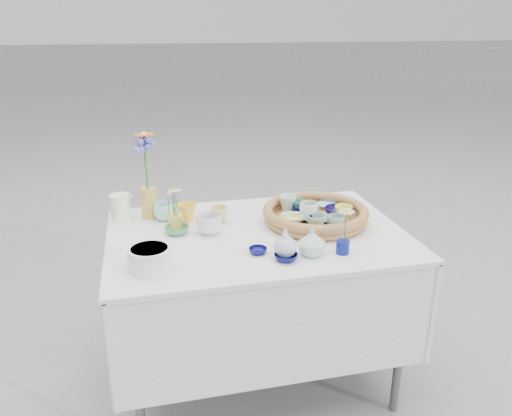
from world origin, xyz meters
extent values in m
plane|color=gray|center=(0.00, 0.00, 0.00)|extent=(80.00, 80.00, 0.00)
imported|color=#000A41|center=(0.26, 0.14, 0.80)|extent=(0.13, 0.13, 0.04)
imported|color=#130C43|center=(0.39, 0.07, 0.80)|extent=(0.12, 0.12, 0.04)
imported|color=#EEF550|center=(0.39, 0.00, 0.82)|extent=(0.10, 0.10, 0.07)
imported|color=#588D6F|center=(0.27, 0.00, 0.80)|extent=(0.14, 0.14, 0.03)
imported|color=#94B099|center=(0.23, -0.09, 0.82)|extent=(0.08, 0.08, 0.08)
imported|color=#9CE5E1|center=(0.17, 0.05, 0.80)|extent=(0.13, 0.13, 0.03)
imported|color=silver|center=(0.19, 0.17, 0.82)|extent=(0.10, 0.10, 0.08)
imported|color=white|center=(0.26, 0.08, 0.82)|extent=(0.11, 0.11, 0.07)
imported|color=#8CCCFF|center=(0.38, 0.17, 0.79)|extent=(0.11, 0.11, 0.02)
imported|color=#05093B|center=(0.24, -0.08, 0.82)|extent=(0.09, 0.09, 0.07)
imported|color=#DBC469|center=(0.17, 0.04, 0.80)|extent=(0.11, 0.11, 0.03)
imported|color=#95B3AF|center=(0.33, -0.08, 0.81)|extent=(0.09, 0.09, 0.06)
imported|color=#508870|center=(0.23, 0.15, 0.81)|extent=(0.06, 0.06, 0.06)
imported|color=yellow|center=(-0.28, 0.20, 0.81)|extent=(0.10, 0.10, 0.08)
imported|color=#E1CA7F|center=(-0.14, 0.15, 0.80)|extent=(0.10, 0.10, 0.07)
imported|color=#488658|center=(-0.34, 0.07, 0.78)|extent=(0.12, 0.12, 0.03)
imported|color=silver|center=(-0.20, 0.04, 0.81)|extent=(0.11, 0.11, 0.08)
imported|color=#0A095C|center=(-0.04, -0.20, 0.78)|extent=(0.09, 0.09, 0.02)
imported|color=#A7EADB|center=(-0.38, 0.24, 0.81)|extent=(0.13, 0.13, 0.08)
imported|color=#050847|center=(0.05, -0.28, 0.78)|extent=(0.12, 0.12, 0.03)
imported|color=#B2DCC9|center=(0.16, -0.26, 0.82)|extent=(0.12, 0.12, 0.11)
cylinder|color=navy|center=(0.28, -0.27, 0.79)|extent=(0.06, 0.06, 0.05)
cylinder|color=gold|center=(-0.44, 0.29, 0.84)|extent=(0.10, 0.10, 0.14)
cylinder|color=#F6D74A|center=(-0.33, 0.12, 0.80)|extent=(0.08, 0.08, 0.07)
camera|label=1|loc=(-0.45, -1.92, 1.61)|focal=35.00mm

